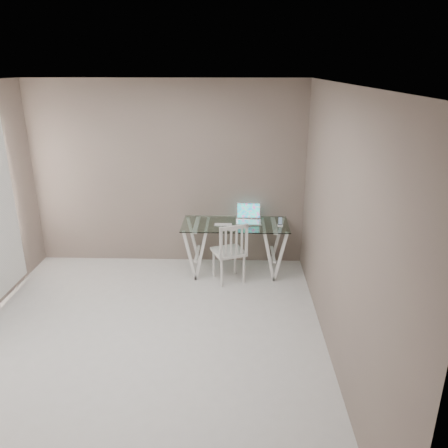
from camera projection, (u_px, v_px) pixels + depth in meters
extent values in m
plane|color=beige|center=(142.00, 346.00, 4.72)|extent=(4.50, 4.50, 0.00)
cube|color=white|center=(122.00, 84.00, 3.80)|extent=(4.00, 4.50, 0.02)
cube|color=#75655C|center=(168.00, 175.00, 6.37)|extent=(4.00, 0.02, 2.70)
cube|color=#75655C|center=(29.00, 391.00, 2.14)|extent=(4.00, 0.02, 2.70)
cube|color=#75655C|center=(339.00, 232.00, 4.20)|extent=(0.02, 4.50, 2.70)
cube|color=silver|center=(235.00, 224.00, 6.17)|extent=(1.50, 0.70, 0.01)
cube|color=silver|center=(197.00, 248.00, 6.32)|extent=(0.24, 0.62, 0.72)
cube|color=silver|center=(273.00, 249.00, 6.29)|extent=(0.24, 0.62, 0.72)
cube|color=silver|center=(229.00, 252.00, 6.03)|extent=(0.53, 0.53, 0.04)
cylinder|color=silver|center=(222.00, 273.00, 5.91)|extent=(0.03, 0.03, 0.41)
cylinder|color=silver|center=(244.00, 269.00, 6.02)|extent=(0.03, 0.03, 0.41)
cylinder|color=silver|center=(214.00, 264.00, 6.20)|extent=(0.03, 0.03, 0.41)
cylinder|color=silver|center=(235.00, 260.00, 6.30)|extent=(0.03, 0.03, 0.41)
cube|color=silver|center=(234.00, 241.00, 5.79)|extent=(0.38, 0.18, 0.45)
cube|color=silver|center=(249.00, 222.00, 6.22)|extent=(0.35, 0.25, 0.02)
cube|color=#19D899|center=(249.00, 211.00, 6.33)|extent=(0.35, 0.08, 0.23)
cube|color=silver|center=(223.00, 225.00, 6.13)|extent=(0.26, 0.11, 0.01)
ellipsoid|color=white|center=(232.00, 230.00, 5.90)|extent=(0.11, 0.07, 0.04)
cube|color=white|center=(280.00, 225.00, 6.08)|extent=(0.07, 0.07, 0.02)
cube|color=black|center=(280.00, 221.00, 6.07)|extent=(0.06, 0.03, 0.12)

